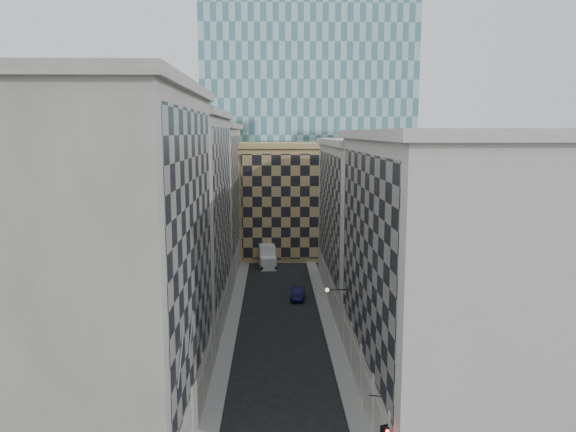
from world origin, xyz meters
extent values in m
cube|color=gray|center=(-5.25, 30.00, 0.07)|extent=(1.50, 100.00, 0.15)
cube|color=gray|center=(5.25, 30.00, 0.07)|extent=(1.50, 100.00, 0.15)
cube|color=gray|center=(-11.00, 11.00, 11.50)|extent=(10.00, 22.00, 23.00)
cube|color=gray|center=(-6.12, 11.00, 13.00)|extent=(0.25, 19.36, 18.00)
cube|color=gray|center=(-6.20, 11.00, 1.60)|extent=(0.45, 21.12, 3.20)
cube|color=gray|center=(-11.00, 11.00, 23.35)|extent=(10.80, 22.80, 0.70)
cylinder|color=gray|center=(-6.35, 8.25, 2.20)|extent=(0.90, 0.90, 4.40)
cylinder|color=gray|center=(-6.35, 13.75, 2.20)|extent=(0.90, 0.90, 4.40)
cylinder|color=gray|center=(-6.35, 19.25, 2.20)|extent=(0.90, 0.90, 4.40)
cube|color=gray|center=(-11.00, 33.00, 11.00)|extent=(10.00, 22.00, 22.00)
cube|color=gray|center=(-6.12, 33.00, 12.50)|extent=(0.25, 19.36, 17.00)
cube|color=gray|center=(-6.20, 33.00, 1.60)|extent=(0.45, 21.12, 3.20)
cube|color=gray|center=(-11.00, 33.00, 22.35)|extent=(10.80, 22.80, 0.70)
cylinder|color=gray|center=(-6.35, 24.75, 2.20)|extent=(0.90, 0.90, 4.40)
cylinder|color=gray|center=(-6.35, 30.25, 2.20)|extent=(0.90, 0.90, 4.40)
cylinder|color=gray|center=(-6.35, 35.75, 2.20)|extent=(0.90, 0.90, 4.40)
cylinder|color=gray|center=(-6.35, 41.25, 2.20)|extent=(0.90, 0.90, 4.40)
cube|color=gray|center=(-11.00, 55.00, 10.50)|extent=(10.00, 22.00, 21.00)
cube|color=gray|center=(-6.12, 55.00, 12.00)|extent=(0.25, 19.36, 16.00)
cube|color=gray|center=(-6.20, 55.00, 1.60)|extent=(0.45, 21.12, 3.20)
cube|color=gray|center=(-11.00, 55.00, 21.35)|extent=(10.80, 22.80, 0.70)
cylinder|color=gray|center=(-6.35, 46.75, 2.20)|extent=(0.90, 0.90, 4.40)
cylinder|color=gray|center=(-6.35, 52.25, 2.20)|extent=(0.90, 0.90, 4.40)
cylinder|color=gray|center=(-6.35, 57.75, 2.20)|extent=(0.90, 0.90, 4.40)
cylinder|color=gray|center=(-6.35, 63.25, 2.20)|extent=(0.90, 0.90, 4.40)
cube|color=beige|center=(11.00, 15.00, 10.00)|extent=(10.00, 26.00, 20.00)
cube|color=gray|center=(6.12, 15.00, 11.50)|extent=(0.25, 22.88, 15.00)
cube|color=beige|center=(6.20, 15.00, 1.60)|extent=(0.45, 24.96, 3.20)
cube|color=beige|center=(11.00, 15.00, 20.35)|extent=(10.80, 26.80, 0.70)
cylinder|color=beige|center=(6.35, 9.80, 2.20)|extent=(0.90, 0.90, 4.40)
cylinder|color=beige|center=(6.35, 15.00, 2.20)|extent=(0.90, 0.90, 4.40)
cylinder|color=beige|center=(6.35, 20.20, 2.20)|extent=(0.90, 0.90, 4.40)
cylinder|color=beige|center=(6.35, 25.40, 2.20)|extent=(0.90, 0.90, 4.40)
cube|color=beige|center=(11.00, 42.00, 9.50)|extent=(10.00, 28.00, 19.00)
cube|color=gray|center=(6.12, 42.00, 11.00)|extent=(0.25, 24.64, 14.00)
cube|color=beige|center=(6.20, 42.00, 1.60)|extent=(0.45, 26.88, 3.20)
cube|color=beige|center=(11.00, 42.00, 19.35)|extent=(10.80, 28.80, 0.70)
cube|color=tan|center=(2.00, 68.00, 9.00)|extent=(16.00, 14.00, 18.00)
cube|color=tan|center=(2.00, 60.90, 9.00)|extent=(15.20, 0.25, 16.50)
cube|color=tan|center=(2.00, 68.00, 18.40)|extent=(16.80, 14.80, 0.80)
cube|color=#312D26|center=(0.00, 82.00, 14.00)|extent=(6.00, 6.00, 28.00)
cube|color=#312D26|center=(0.00, 82.00, 28.70)|extent=(7.00, 7.00, 1.40)
cone|color=#312D26|center=(0.00, 82.00, 39.40)|extent=(7.20, 7.20, 20.00)
cylinder|color=gray|center=(-5.90, 4.00, 8.00)|extent=(0.10, 2.33, 2.33)
cylinder|color=gray|center=(-5.90, 8.00, 8.00)|extent=(0.10, 2.33, 2.33)
cylinder|color=black|center=(5.10, 24.00, 6.20)|extent=(1.80, 0.08, 0.08)
sphere|color=#FFE5B2|center=(4.20, 24.00, 6.20)|extent=(0.36, 0.36, 0.36)
sphere|color=#FF0C07|center=(5.60, 3.32, 3.97)|extent=(0.19, 0.19, 0.19)
cube|color=silver|center=(-1.47, 56.93, 0.94)|extent=(2.51, 2.70, 1.88)
cube|color=silver|center=(-1.71, 59.64, 1.62)|extent=(2.72, 3.96, 3.24)
cylinder|color=black|center=(-2.44, 56.01, 0.47)|extent=(0.39, 0.96, 0.94)
cylinder|color=black|center=(-0.36, 56.19, 0.47)|extent=(0.39, 0.96, 0.94)
cylinder|color=black|center=(-2.86, 60.80, 0.47)|extent=(0.39, 0.96, 0.94)
cylinder|color=black|center=(-0.77, 60.98, 0.47)|extent=(0.39, 0.96, 0.94)
imported|color=#0E1034|center=(2.31, 41.59, 0.73)|extent=(2.00, 4.57, 1.46)
cylinder|color=black|center=(5.60, 7.17, 4.17)|extent=(0.74, 0.25, 0.06)
cube|color=tan|center=(4.90, 7.17, 3.80)|extent=(0.22, 0.65, 0.65)
camera|label=1|loc=(-0.74, -25.70, 20.50)|focal=35.00mm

